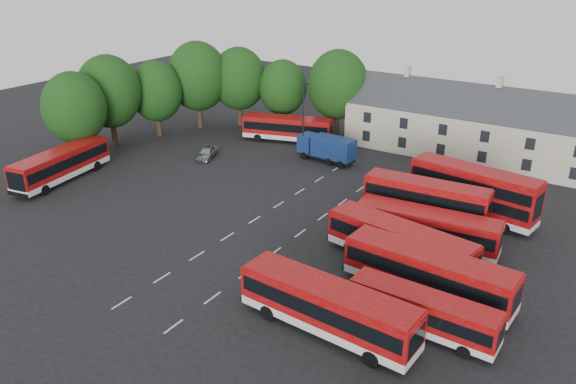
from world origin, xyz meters
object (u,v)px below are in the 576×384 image
object	(u,v)px
box_truck	(327,147)
lamppost	(303,119)
bus_row_a	(328,305)
bus_west	(61,163)
silver_car	(207,152)
bus_dd_south	(425,202)

from	to	relation	value
box_truck	lamppost	size ratio (longest dim) A/B	0.78
bus_row_a	lamppost	size ratio (longest dim) A/B	1.35
bus_west	box_truck	size ratio (longest dim) A/B	1.71
bus_row_a	silver_car	world-z (taller)	bus_row_a
bus_west	silver_car	bearing A→B (deg)	-40.39
box_truck	silver_car	distance (m)	14.41
bus_dd_south	silver_car	world-z (taller)	bus_dd_south
box_truck	silver_car	xyz separation A→B (m)	(-12.66, -6.82, -1.04)
bus_dd_south	box_truck	world-z (taller)	bus_dd_south
bus_west	lamppost	distance (m)	27.38
bus_west	box_truck	world-z (taller)	bus_west
bus_west	bus_dd_south	bearing A→B (deg)	-83.65
bus_west	silver_car	distance (m)	16.46
bus_dd_south	box_truck	xyz separation A→B (m)	(-15.85, 10.49, -0.80)
bus_row_a	silver_car	bearing A→B (deg)	146.42
bus_row_a	lamppost	xyz separation A→B (m)	(-18.96, 27.83, 2.83)
bus_dd_south	bus_row_a	bearing A→B (deg)	-93.04
bus_row_a	lamppost	world-z (taller)	lamppost
bus_dd_south	lamppost	bearing A→B (deg)	148.73
bus_row_a	silver_car	distance (m)	35.88
bus_west	box_truck	distance (m)	29.69
bus_row_a	box_truck	xyz separation A→B (m)	(-15.98, 28.38, -0.35)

